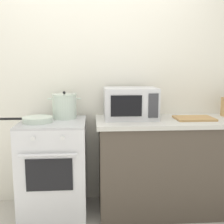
# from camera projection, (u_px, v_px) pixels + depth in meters

# --- Properties ---
(back_wall) EXTENTS (4.40, 0.10, 2.50)m
(back_wall) POSITION_uv_depth(u_px,v_px,m) (119.00, 83.00, 2.91)
(back_wall) COLOR silver
(back_wall) RESTS_ON ground_plane
(lower_cabinet_right) EXTENTS (1.64, 0.56, 0.88)m
(lower_cabinet_right) POSITION_uv_depth(u_px,v_px,m) (182.00, 167.00, 2.74)
(lower_cabinet_right) COLOR #4C4238
(lower_cabinet_right) RESTS_ON ground_plane
(countertop_right) EXTENTS (1.70, 0.60, 0.04)m
(countertop_right) POSITION_uv_depth(u_px,v_px,m) (184.00, 121.00, 2.67)
(countertop_right) COLOR beige
(countertop_right) RESTS_ON lower_cabinet_right
(stove) EXTENTS (0.60, 0.64, 0.92)m
(stove) POSITION_uv_depth(u_px,v_px,m) (54.00, 169.00, 2.63)
(stove) COLOR silver
(stove) RESTS_ON ground_plane
(stock_pot) EXTENTS (0.32, 0.24, 0.27)m
(stock_pot) POSITION_uv_depth(u_px,v_px,m) (65.00, 106.00, 2.68)
(stock_pot) COLOR silver
(stock_pot) RESTS_ON stove
(frying_pan) EXTENTS (0.47, 0.27, 0.05)m
(frying_pan) POSITION_uv_depth(u_px,v_px,m) (37.00, 120.00, 2.50)
(frying_pan) COLOR silver
(frying_pan) RESTS_ON stove
(microwave) EXTENTS (0.50, 0.37, 0.30)m
(microwave) POSITION_uv_depth(u_px,v_px,m) (130.00, 103.00, 2.66)
(microwave) COLOR silver
(microwave) RESTS_ON countertop_right
(cutting_board) EXTENTS (0.36, 0.26, 0.02)m
(cutting_board) POSITION_uv_depth(u_px,v_px,m) (194.00, 118.00, 2.65)
(cutting_board) COLOR tan
(cutting_board) RESTS_ON countertop_right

